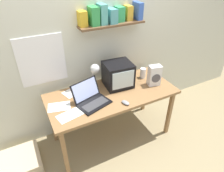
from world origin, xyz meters
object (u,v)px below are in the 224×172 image
Objects in this scene: juice_glass at (143,74)px; computer_mouse at (126,103)px; space_heater at (154,75)px; desk_lamp at (95,71)px; laptop at (91,98)px; printed_handout at (73,92)px; corner_desk at (112,97)px; loose_paper_near_monitor at (59,107)px; floor_cushion at (21,162)px; crt_monitor at (118,75)px; loose_paper_near_laptop at (70,115)px.

computer_mouse is (-0.50, -0.40, -0.05)m from juice_glass.
space_heater is 2.27× the size of computer_mouse.
computer_mouse is at bearing -77.19° from desk_lamp.
juice_glass is (0.84, 0.19, 0.00)m from laptop.
desk_lamp reaches higher than printed_handout.
space_heater is (0.86, -0.02, 0.07)m from laptop.
corner_desk is 0.39m from desk_lamp.
loose_paper_near_monitor is at bearing 177.59° from corner_desk.
floor_cushion is at bearing 175.16° from loose_paper_near_monitor.
crt_monitor is at bearing 6.98° from loose_paper_near_monitor.
loose_paper_near_laptop is at bearing -165.07° from juice_glass.
loose_paper_near_laptop is (-0.44, -0.35, -0.24)m from desk_lamp.
space_heater reaches higher than juice_glass.
crt_monitor is 0.42m from computer_mouse.
laptop is at bearing -132.51° from desk_lamp.
juice_glass is 0.97m from printed_handout.
juice_glass is at bearing 14.17° from corner_desk.
printed_handout is at bearing 174.91° from space_heater.
desk_lamp is 2.45× the size of juice_glass.
laptop is 3.08× the size of juice_glass.
computer_mouse is at bearing -48.59° from laptop.
printed_handout is 0.42m from loose_paper_near_laptop.
space_heater reaches higher than laptop.
corner_desk is 0.33m from laptop.
loose_paper_near_monitor is at bearing -137.16° from printed_handout.
loose_paper_near_monitor is 1.05× the size of printed_handout.
desk_lamp is 0.76× the size of floor_cushion.
juice_glass is 0.47× the size of loose_paper_near_laptop.
computer_mouse is at bearing -141.75° from juice_glass.
corner_desk is 4.67× the size of desk_lamp.
loose_paper_near_laptop is (-1.12, -0.30, -0.06)m from juice_glass.
floor_cushion is at bearing 176.46° from corner_desk.
corner_desk is 5.40× the size of loose_paper_near_laptop.
computer_mouse is at bearing -22.86° from loose_paper_near_monitor.
computer_mouse is (-0.53, -0.19, -0.12)m from space_heater.
crt_monitor is (0.15, 0.12, 0.22)m from corner_desk.
desk_lamp is 0.76m from space_heater.
desk_lamp is (-0.29, 0.07, 0.09)m from crt_monitor.
juice_glass reaches higher than floor_cushion.
loose_paper_near_monitor is at bearing -167.60° from crt_monitor.
crt_monitor is 1.37× the size of space_heater.
laptop is 0.95× the size of floor_cushion.
computer_mouse is (0.04, -0.26, 0.08)m from corner_desk.
crt_monitor is at bearing 21.45° from loose_paper_near_laptop.
corner_desk is 3.71× the size of laptop.
computer_mouse is at bearing -15.17° from floor_cushion.
space_heater is at bearing 4.47° from loose_paper_near_laptop.
laptop is 1.59× the size of space_heater.
printed_handout is (-0.97, 0.09, -0.06)m from juice_glass.
desk_lamp is at bearing -8.19° from printed_handout.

